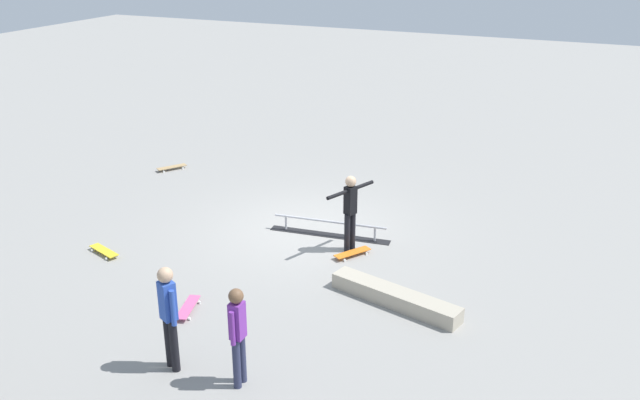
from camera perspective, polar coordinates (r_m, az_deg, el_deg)
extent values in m
plane|color=gray|center=(14.80, -1.08, -2.53)|extent=(60.00, 60.00, 0.00)
cube|color=black|center=(14.54, 0.80, -2.96)|extent=(2.64, 0.54, 0.01)
cylinder|color=#B7B7BC|center=(14.25, 4.62, -2.89)|extent=(0.04, 0.04, 0.32)
cylinder|color=#B7B7BC|center=(14.77, -2.88, -1.93)|extent=(0.04, 0.04, 0.32)
cylinder|color=#B7B7BC|center=(14.41, 0.81, -1.82)|extent=(2.46, 0.33, 0.05)
cube|color=#B2A893|center=(12.01, 6.31, -8.11)|extent=(2.48, 0.98, 0.28)
cylinder|color=black|center=(13.69, 2.29, -2.79)|extent=(0.15, 0.15, 0.81)
cylinder|color=black|center=(13.80, 2.75, -2.60)|extent=(0.15, 0.15, 0.81)
cube|color=black|center=(13.47, 2.57, -0.01)|extent=(0.25, 0.26, 0.57)
sphere|color=tan|center=(13.33, 2.60, 1.57)|extent=(0.22, 0.22, 0.22)
cylinder|color=black|center=(13.14, 1.46, 0.44)|extent=(0.27, 0.53, 0.07)
cylinder|color=black|center=(13.65, 3.66, 1.25)|extent=(0.27, 0.53, 0.07)
cube|color=orange|center=(13.64, 2.74, -4.41)|extent=(0.60, 0.78, 0.02)
cylinder|color=white|center=(13.89, 3.36, -4.16)|extent=(0.05, 0.06, 0.05)
cylinder|color=white|center=(13.73, 3.94, -4.50)|extent=(0.05, 0.06, 0.05)
cylinder|color=white|center=(13.60, 1.52, -4.72)|extent=(0.05, 0.06, 0.05)
cylinder|color=white|center=(13.44, 2.09, -5.08)|extent=(0.05, 0.06, 0.05)
cylinder|color=#2D3351|center=(10.04, -6.56, -13.04)|extent=(0.12, 0.12, 0.79)
cylinder|color=#2D3351|center=(9.93, -7.01, -13.50)|extent=(0.12, 0.12, 0.79)
cube|color=purple|center=(9.62, -6.96, -10.00)|extent=(0.18, 0.21, 0.56)
sphere|color=brown|center=(9.42, -7.07, -8.01)|extent=(0.21, 0.21, 0.21)
cylinder|color=purple|center=(9.74, -6.54, -9.86)|extent=(0.07, 0.07, 0.52)
cylinder|color=purple|center=(9.54, -7.37, -10.65)|extent=(0.07, 0.07, 0.52)
cylinder|color=black|center=(10.39, -12.13, -11.89)|extent=(0.17, 0.17, 0.85)
cylinder|color=black|center=(10.52, -12.57, -11.48)|extent=(0.17, 0.17, 0.85)
cube|color=#2D51B7|center=(10.08, -12.68, -8.24)|extent=(0.28, 0.27, 0.60)
sphere|color=tan|center=(9.88, -12.88, -6.16)|extent=(0.23, 0.23, 0.23)
cylinder|color=#2D51B7|center=(9.99, -12.25, -8.86)|extent=(0.10, 0.10, 0.57)
cylinder|color=#2D51B7|center=(10.22, -13.05, -8.17)|extent=(0.10, 0.10, 0.57)
cube|color=tan|center=(18.90, -12.34, 2.73)|extent=(0.61, 0.78, 0.02)
cylinder|color=white|center=(18.73, -12.97, 2.33)|extent=(0.05, 0.06, 0.05)
cylinder|color=white|center=(18.93, -13.22, 2.52)|extent=(0.05, 0.06, 0.05)
cylinder|color=white|center=(18.90, -11.43, 2.64)|extent=(0.05, 0.06, 0.05)
cylinder|color=white|center=(19.10, -11.69, 2.83)|extent=(0.05, 0.06, 0.05)
cube|color=yellow|center=(14.38, -17.69, -4.05)|extent=(0.82, 0.45, 0.02)
cylinder|color=white|center=(14.58, -18.59, -4.04)|extent=(0.06, 0.05, 0.05)
cylinder|color=white|center=(14.67, -17.82, -3.77)|extent=(0.06, 0.05, 0.05)
cylinder|color=white|center=(14.14, -17.51, -4.73)|extent=(0.06, 0.05, 0.05)
cylinder|color=white|center=(14.23, -16.71, -4.45)|extent=(0.06, 0.05, 0.05)
cube|color=#E05993|center=(11.99, -11.04, -8.81)|extent=(0.41, 0.82, 0.02)
cylinder|color=white|center=(12.27, -11.12, -8.33)|extent=(0.04, 0.06, 0.05)
cylinder|color=white|center=(12.20, -10.09, -8.44)|extent=(0.04, 0.06, 0.05)
cylinder|color=white|center=(11.83, -11.98, -9.63)|extent=(0.04, 0.06, 0.05)
cylinder|color=white|center=(11.76, -10.91, -9.75)|extent=(0.04, 0.06, 0.05)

